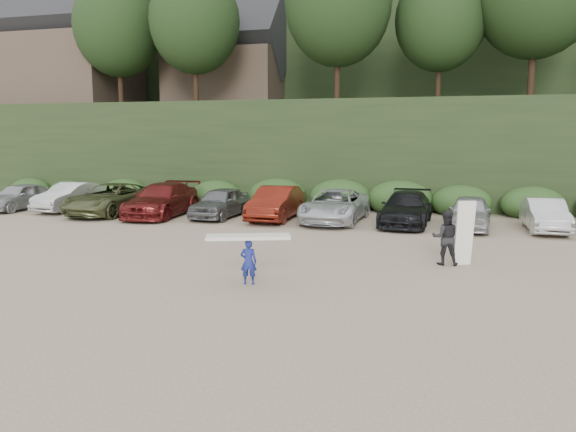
% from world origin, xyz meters
% --- Properties ---
extents(ground, '(120.00, 120.00, 0.00)m').
position_xyz_m(ground, '(0.00, 0.00, 0.00)').
color(ground, tan).
rests_on(ground, ground).
extents(hillside_backdrop, '(90.00, 41.50, 28.00)m').
position_xyz_m(hillside_backdrop, '(-0.26, 35.93, 11.22)').
color(hillside_backdrop, black).
rests_on(hillside_backdrop, ground).
extents(parked_cars, '(34.18, 6.28, 1.64)m').
position_xyz_m(parked_cars, '(-2.91, 10.07, 0.76)').
color(parked_cars, '#9A9A9E').
rests_on(parked_cars, ground).
extents(child_surfer, '(2.36, 1.39, 1.37)m').
position_xyz_m(child_surfer, '(-1.46, -1.20, 0.93)').
color(child_surfer, navy).
rests_on(child_surfer, ground).
extents(adult_surfer, '(1.33, 0.73, 2.05)m').
position_xyz_m(adult_surfer, '(3.76, 2.69, 0.88)').
color(adult_surfer, black).
rests_on(adult_surfer, ground).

